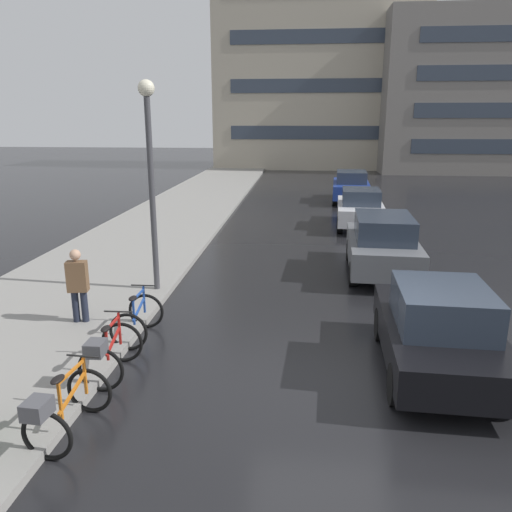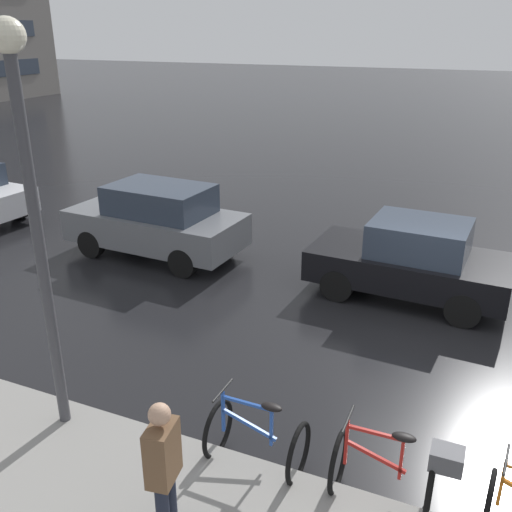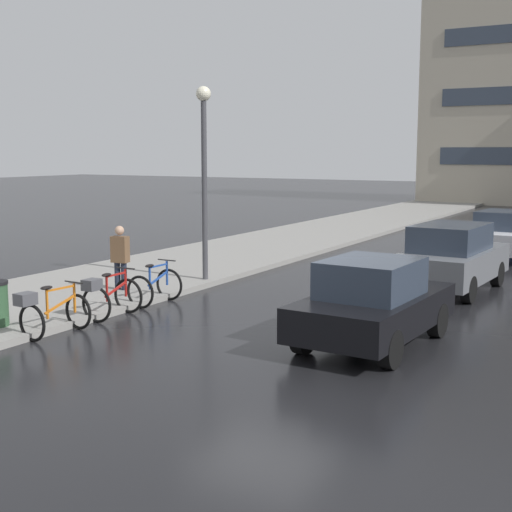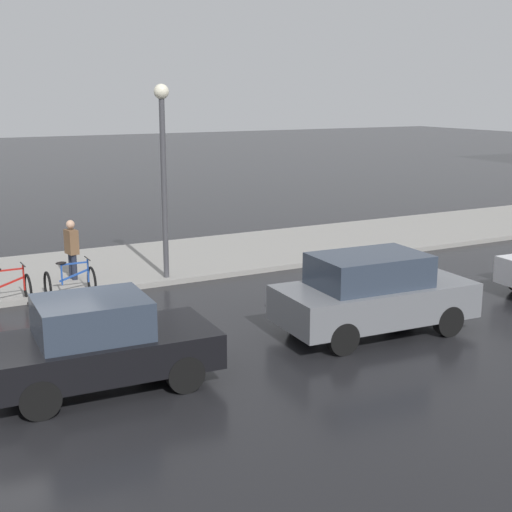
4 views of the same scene
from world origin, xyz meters
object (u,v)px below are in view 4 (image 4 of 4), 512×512
car_grey (373,293)px  bicycle_third (70,283)px  streetlamp (163,156)px  car_black (100,343)px  pedestrian (72,248)px

car_grey → bicycle_third: bearing=-138.1°
bicycle_third → streetlamp: size_ratio=0.22×
car_black → streetlamp: streetlamp is taller
car_grey → streetlamp: streetlamp is taller
pedestrian → car_grey: bearing=33.3°
bicycle_third → car_black: bearing=-8.9°
car_black → pedestrian: bearing=169.5°
car_black → streetlamp: (-5.88, 3.47, 2.52)m
car_grey → streetlamp: (-5.80, -2.26, 2.44)m
car_black → streetlamp: size_ratio=0.76×
car_black → pedestrian: 6.98m
car_grey → streetlamp: size_ratio=0.82×
bicycle_third → pedestrian: pedestrian is taller
car_grey → pedestrian: bearing=-146.7°
car_black → car_grey: size_ratio=0.93×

